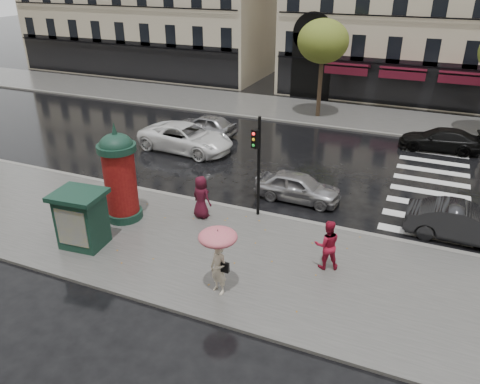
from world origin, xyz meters
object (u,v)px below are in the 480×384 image
at_px(traffic_light, 258,158).
at_px(newsstand, 82,218).
at_px(car_silver, 298,187).
at_px(car_black, 440,140).
at_px(car_darkgrey, 464,223).
at_px(car_far_silver, 206,125).
at_px(morris_column, 120,174).
at_px(woman_red, 327,245).
at_px(car_white, 186,138).
at_px(woman_umbrella, 218,251).
at_px(man_burgundy, 201,197).

relative_size(traffic_light, newsstand, 1.97).
relative_size(car_silver, car_black, 0.88).
xyz_separation_m(car_darkgrey, car_black, (-1.20, 10.17, -0.06)).
relative_size(traffic_light, car_silver, 1.10).
xyz_separation_m(traffic_light, car_far_silver, (-6.80, 8.74, -2.06)).
distance_m(morris_column, car_far_silver, 11.35).
bearing_deg(car_black, woman_red, -15.72).
distance_m(car_silver, car_darkgrey, 6.95).
bearing_deg(morris_column, car_white, 100.93).
bearing_deg(traffic_light, woman_red, -35.98).
height_order(woman_umbrella, woman_red, woman_umbrella).
distance_m(man_burgundy, car_black, 15.53).
relative_size(woman_umbrella, car_white, 0.42).
xyz_separation_m(woman_red, man_burgundy, (-5.70, 1.57, 0.00)).
height_order(traffic_light, car_far_silver, traffic_light).
xyz_separation_m(traffic_light, newsstand, (-5.16, -4.75, -1.49)).
height_order(morris_column, car_silver, morris_column).
distance_m(woman_umbrella, morris_column, 6.55).
distance_m(traffic_light, newsstand, 7.17).
distance_m(woman_red, car_silver, 5.51).
distance_m(woman_red, car_white, 13.35).
height_order(car_white, car_far_silver, car_white).
distance_m(car_white, car_far_silver, 2.86).
xyz_separation_m(car_silver, car_darkgrey, (6.91, -0.80, 0.05)).
xyz_separation_m(man_burgundy, newsstand, (-3.09, -3.69, 0.21)).
bearing_deg(woman_red, car_black, -126.03).
relative_size(newsstand, car_far_silver, 0.55).
relative_size(woman_umbrella, traffic_light, 0.55).
xyz_separation_m(newsstand, car_darkgrey, (13.20, 6.22, -0.54)).
xyz_separation_m(woman_umbrella, car_white, (-7.42, 11.23, -0.91)).
xyz_separation_m(morris_column, car_far_silver, (-1.74, 11.13, -1.44)).
height_order(traffic_light, car_white, traffic_light).
bearing_deg(car_white, traffic_light, -126.53).
height_order(woman_umbrella, car_white, woman_umbrella).
bearing_deg(woman_red, newsstand, -9.76).
height_order(car_darkgrey, car_black, car_darkgrey).
relative_size(woman_umbrella, newsstand, 1.08).
xyz_separation_m(woman_umbrella, morris_column, (-5.82, 2.96, 0.44)).
distance_m(car_white, car_black, 14.68).
height_order(woman_red, car_black, woman_red).
bearing_deg(woman_red, man_burgundy, -38.75).
bearing_deg(car_black, car_darkgrey, 3.71).
height_order(woman_red, man_burgundy, man_burgundy).
bearing_deg(car_silver, car_black, -29.75).
bearing_deg(traffic_light, car_silver, 63.48).
distance_m(woman_red, traffic_light, 4.79).
distance_m(morris_column, car_silver, 7.89).
bearing_deg(traffic_light, newsstand, -137.41).
height_order(traffic_light, car_black, traffic_light).
bearing_deg(car_darkgrey, man_burgundy, 105.06).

